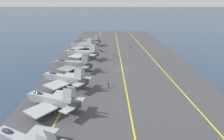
{
  "coord_description": "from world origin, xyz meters",
  "views": [
    {
      "loc": [
        -70.43,
        4.55,
        24.19
      ],
      "look_at": [
        -8.31,
        3.9,
        2.9
      ],
      "focal_mm": 32.0,
      "sensor_mm": 36.0,
      "label": 1
    }
  ],
  "objects": [
    {
      "name": "deck_stripe_centerline",
      "position": [
        0.0,
        0.0,
        0.4
      ],
      "size": [
        184.04,
        0.36,
        0.01
      ],
      "primitive_type": "cube",
      "color": "yellow",
      "rests_on": "carrier_deck"
    },
    {
      "name": "crew_green_vest",
      "position": [
        34.91,
        -6.57,
        1.4
      ],
      "size": [
        0.34,
        0.43,
        1.82
      ],
      "color": "#232328",
      "rests_on": "carrier_deck"
    },
    {
      "name": "deck_stripe_foul_line",
      "position": [
        0.0,
        -14.8,
        0.4
      ],
      "size": [
        183.91,
        7.57,
        0.01
      ],
      "primitive_type": "cube",
      "rotation": [
        0.0,
        0.0,
        0.04
      ],
      "color": "yellow",
      "rests_on": "carrier_deck"
    },
    {
      "name": "parked_jet_fifth",
      "position": [
        14.68,
        17.22,
        3.09
      ],
      "size": [
        13.89,
        16.9,
        6.78
      ],
      "color": "#A8AAAF",
      "rests_on": "carrier_deck"
    },
    {
      "name": "parked_jet_second",
      "position": [
        -29.18,
        18.03,
        2.83
      ],
      "size": [
        13.53,
        15.28,
        6.42
      ],
      "color": "#9EA3A8",
      "rests_on": "carrier_deck"
    },
    {
      "name": "parked_jet_seventh",
      "position": [
        44.02,
        17.48,
        2.88
      ],
      "size": [
        12.04,
        16.51,
        6.08
      ],
      "color": "gray",
      "rests_on": "carrier_deck"
    },
    {
      "name": "parked_jet_third",
      "position": [
        -15.85,
        18.05,
        2.95
      ],
      "size": [
        13.44,
        16.19,
        6.54
      ],
      "color": "#9EA3A8",
      "rests_on": "carrier_deck"
    },
    {
      "name": "crew_brown_vest",
      "position": [
        18.17,
        2.55,
        1.35
      ],
      "size": [
        0.4,
        0.46,
        1.72
      ],
      "color": "#383328",
      "rests_on": "carrier_deck"
    },
    {
      "name": "crew_red_vest",
      "position": [
        -16.97,
        5.06,
        1.41
      ],
      "size": [
        0.41,
        0.46,
        1.84
      ],
      "color": "#383328",
      "rests_on": "carrier_deck"
    },
    {
      "name": "parked_jet_fourth",
      "position": [
        -0.97,
        18.55,
        2.79
      ],
      "size": [
        13.26,
        16.3,
        6.21
      ],
      "color": "gray",
      "rests_on": "carrier_deck"
    },
    {
      "name": "carrier_deck",
      "position": [
        0.0,
        0.0,
        0.2
      ],
      "size": [
        204.49,
        53.81,
        0.4
      ],
      "primitive_type": "cube",
      "color": "#424244",
      "rests_on": "ground"
    },
    {
      "name": "parked_jet_sixth",
      "position": [
        30.34,
        19.12,
        2.97
      ],
      "size": [
        13.42,
        15.59,
        6.6
      ],
      "color": "#93999E",
      "rests_on": "carrier_deck"
    },
    {
      "name": "ground_plane",
      "position": [
        0.0,
        0.0,
        0.0
      ],
      "size": [
        2000.0,
        2000.0,
        0.0
      ],
      "primitive_type": "plane",
      "color": "navy"
    },
    {
      "name": "deck_stripe_edge_line",
      "position": [
        0.0,
        14.8,
        0.4
      ],
      "size": [
        183.95,
        6.64,
        0.01
      ],
      "primitive_type": "cube",
      "rotation": [
        0.0,
        0.0,
        -0.03
      ],
      "color": "yellow",
      "rests_on": "carrier_deck"
    }
  ]
}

